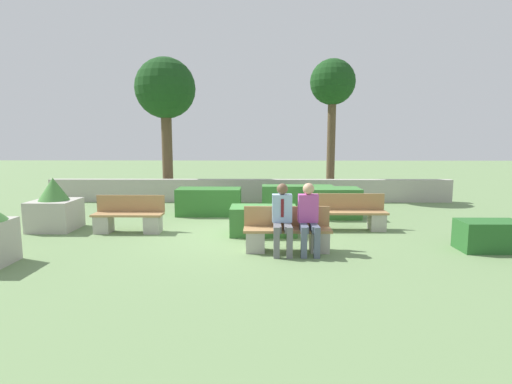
# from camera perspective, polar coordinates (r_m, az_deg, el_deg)

# --- Properties ---
(ground_plane) EXTENTS (60.00, 60.00, 0.00)m
(ground_plane) POSITION_cam_1_polar(r_m,az_deg,el_deg) (9.37, -1.71, -5.87)
(ground_plane) COLOR #6B8956
(perimeter_wall) EXTENTS (13.91, 0.30, 0.78)m
(perimeter_wall) POSITION_cam_1_polar(r_m,az_deg,el_deg) (13.86, -0.91, 0.22)
(perimeter_wall) COLOR #ADA89E
(perimeter_wall) RESTS_ON ground_plane
(bench_front) EXTENTS (1.70, 0.48, 0.85)m
(bench_front) POSITION_cam_1_polar(r_m,az_deg,el_deg) (7.89, 4.47, -6.09)
(bench_front) COLOR #A37A4C
(bench_front) RESTS_ON ground_plane
(bench_left_side) EXTENTS (1.62, 0.48, 0.85)m
(bench_left_side) POSITION_cam_1_polar(r_m,az_deg,el_deg) (9.85, -17.74, -3.67)
(bench_left_side) COLOR #A37A4C
(bench_left_side) RESTS_ON ground_plane
(bench_right_side) EXTENTS (1.83, 0.48, 0.85)m
(bench_right_side) POSITION_cam_1_polar(r_m,az_deg,el_deg) (9.90, 13.02, -3.39)
(bench_right_side) COLOR #A37A4C
(bench_right_side) RESTS_ON ground_plane
(person_seated_man) EXTENTS (0.38, 0.64, 1.34)m
(person_seated_man) POSITION_cam_1_polar(r_m,az_deg,el_deg) (7.66, 3.78, -3.31)
(person_seated_man) COLOR slate
(person_seated_man) RESTS_ON ground_plane
(person_seated_woman) EXTENTS (0.38, 0.64, 1.35)m
(person_seated_woman) POSITION_cam_1_polar(r_m,az_deg,el_deg) (7.70, 7.54, -3.25)
(person_seated_woman) COLOR #515B70
(person_seated_woman) RESTS_ON ground_plane
(hedge_block_near_left) EXTENTS (1.40, 0.87, 0.83)m
(hedge_block_near_left) POSITION_cam_1_polar(r_m,az_deg,el_deg) (11.32, 11.11, -1.51)
(hedge_block_near_left) COLOR #3D7A38
(hedge_block_near_left) RESTS_ON ground_plane
(hedge_block_near_right) EXTENTS (1.17, 0.66, 0.59)m
(hedge_block_near_right) POSITION_cam_1_polar(r_m,az_deg,el_deg) (9.13, 30.35, -5.41)
(hedge_block_near_right) COLOR #286028
(hedge_block_near_right) RESTS_ON ground_plane
(hedge_block_mid_left) EXTENTS (2.17, 0.63, 0.76)m
(hedge_block_mid_left) POSITION_cam_1_polar(r_m,az_deg,el_deg) (12.32, 5.92, -0.82)
(hedge_block_mid_left) COLOR #3D7A38
(hedge_block_mid_left) RESTS_ON ground_plane
(hedge_block_mid_right) EXTENTS (1.82, 0.84, 0.77)m
(hedge_block_mid_right) POSITION_cam_1_polar(r_m,az_deg,el_deg) (11.57, -6.73, -1.36)
(hedge_block_mid_right) COLOR #33702D
(hedge_block_mid_right) RESTS_ON ground_plane
(hedge_block_far_left) EXTENTS (1.51, 0.82, 0.65)m
(hedge_block_far_left) POSITION_cam_1_polar(r_m,az_deg,el_deg) (9.19, 1.07, -4.07)
(hedge_block_far_left) COLOR #3D7A38
(hedge_block_far_left) RESTS_ON ground_plane
(planter_corner_right) EXTENTS (1.01, 1.01, 1.26)m
(planter_corner_right) POSITION_cam_1_polar(r_m,az_deg,el_deg) (10.78, -26.82, -2.05)
(planter_corner_right) COLOR #ADA89E
(planter_corner_right) RESTS_ON ground_plane
(tree_leftmost) EXTENTS (2.15, 2.15, 5.04)m
(tree_leftmost) POSITION_cam_1_polar(r_m,az_deg,el_deg) (15.01, -12.81, 13.88)
(tree_leftmost) COLOR brown
(tree_leftmost) RESTS_ON ground_plane
(tree_center_left) EXTENTS (1.61, 1.61, 4.99)m
(tree_center_left) POSITION_cam_1_polar(r_m,az_deg,el_deg) (14.95, 10.87, 14.56)
(tree_center_left) COLOR brown
(tree_center_left) RESTS_ON ground_plane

